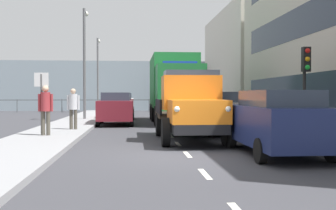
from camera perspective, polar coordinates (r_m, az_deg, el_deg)
ground_plane at (r=19.72m, az=-0.67°, el=-3.21°), size 80.00×80.00×0.00m
sidewalk_left at (r=20.56m, az=12.17°, el=-2.84°), size 2.51×37.48×0.15m
sidewalk_right at (r=19.91m, az=-13.95°, el=-2.99°), size 2.51×37.48×0.15m
road_centreline_markings at (r=18.24m, az=-0.33°, el=-3.58°), size 0.12×31.95×0.01m
building_far_block at (r=36.06m, az=14.07°, el=5.70°), size 8.75×13.88×8.59m
sea_horizon at (r=41.38m, az=-2.87°, el=2.70°), size 80.00×0.80×5.00m
seawall_railing at (r=37.77m, az=-2.68°, el=0.42°), size 28.08×0.08×1.20m
truck_vintage_orange at (r=13.88m, az=3.22°, el=-0.31°), size 2.17×5.64×2.43m
lorry_cargo_green at (r=23.38m, az=0.88°, el=2.61°), size 2.58×8.20×3.87m
car_navy_kerbside_near at (r=11.22m, az=15.00°, el=-2.21°), size 1.92×4.54×1.72m
car_silver_kerbside_1 at (r=17.09m, az=8.02°, el=-0.93°), size 1.89×4.51×1.72m
car_teal_kerbside_2 at (r=22.84m, az=4.74°, el=-0.33°), size 1.90×4.10×1.72m
car_grey_kerbside_3 at (r=28.01m, az=2.96°, el=0.01°), size 1.92×4.27×1.72m
car_maroon_oppositeside_0 at (r=21.66m, az=-7.34°, el=-0.43°), size 1.87×3.98×1.72m
car_red_oppositeside_1 at (r=26.90m, az=-6.86°, el=-0.06°), size 1.92×4.03×1.72m
car_white_oppositeside_2 at (r=33.28m, az=-6.47°, el=0.23°), size 1.92×4.65×1.72m
pedestrian_strolling at (r=15.13m, az=-16.87°, el=-0.13°), size 0.53×0.34×1.78m
pedestrian_in_dark_coat at (r=17.46m, az=-13.21°, el=-0.04°), size 0.53×0.34×1.71m
traffic_light_near at (r=15.71m, az=18.81°, el=4.55°), size 0.28×0.41×3.20m
lamp_post_promenade at (r=25.22m, az=-11.66°, el=7.11°), size 0.32×1.14×6.66m
lamp_post_far at (r=36.32m, az=-9.85°, el=5.19°), size 0.32×1.14×6.43m
street_sign at (r=15.24m, az=-17.40°, el=1.68°), size 0.50×0.07×2.25m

